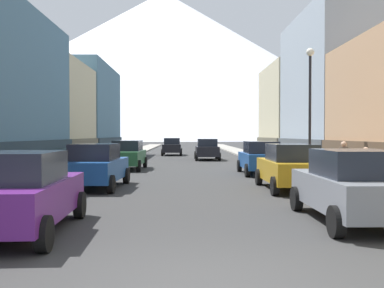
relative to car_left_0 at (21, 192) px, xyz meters
The scene contains 21 objects.
ground_plane 5.12m from the car_left_0, 41.07° to the right, with size 400.00×400.00×0.00m, color #323232.
sidewalk_left 31.80m from the car_left_0, 94.43° to the left, with size 2.50×100.00×0.15m, color gray.
sidewalk_right 33.26m from the car_left_0, 72.41° to the left, with size 2.50×100.00×0.15m, color gray.
storefront_left_2 23.66m from the car_left_0, 106.83° to the left, with size 6.51×8.34×7.25m.
storefront_left_3 34.60m from the car_left_0, 102.60° to the left, with size 7.92×12.91×8.75m.
storefront_right_2 26.44m from the car_left_0, 52.24° to the left, with size 9.69×11.37×10.32m.
storefront_right_3 35.36m from the car_left_0, 65.14° to the left, with size 7.31×10.09×8.56m.
car_left_0 is the anchor object (origin of this frame).
car_left_1 8.09m from the car_left_0, 90.03° to the left, with size 2.20×4.46×1.78m.
car_left_2 17.55m from the car_left_0, 90.00° to the left, with size 2.14×4.44×1.78m.
car_right_0 7.67m from the car_left_0, ahead, with size 2.07×4.41×1.78m.
car_right_1 10.60m from the car_left_0, 44.23° to the left, with size 2.08×4.41×1.78m.
car_right_2 16.05m from the car_left_0, 61.74° to the left, with size 2.06×4.40×1.78m.
car_driving_0 36.28m from the car_left_0, 86.53° to the left, with size 2.06×4.40×1.78m.
car_driving_1 28.23m from the car_left_0, 78.98° to the left, with size 2.06×4.40×1.78m.
potted_plant_0 16.84m from the car_left_0, 50.11° to the left, with size 0.64×0.64×0.92m.
potted_plant_2 12.78m from the car_left_0, 32.32° to the left, with size 0.65×0.65×0.95m.
pedestrian_0 11.81m from the car_left_0, 31.74° to the left, with size 0.36×0.36×1.55m.
pedestrian_1 13.11m from the car_left_0, 39.98° to the left, with size 0.36×0.36×1.72m.
streetlamp_right 14.04m from the car_left_0, 48.10° to the left, with size 0.36×0.36×5.86m.
mountain_backdrop 260.40m from the car_left_0, 92.05° to the left, with size 276.61×276.61×87.46m, color silver.
Camera 1 is at (-0.25, -6.26, 2.15)m, focal length 41.41 mm.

